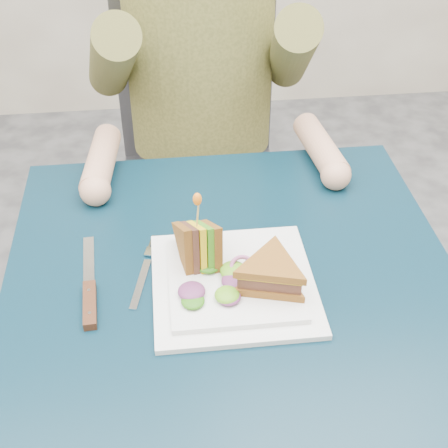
{
  "coord_description": "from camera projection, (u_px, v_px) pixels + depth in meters",
  "views": [
    {
      "loc": [
        -0.1,
        -0.74,
        1.44
      ],
      "look_at": [
        -0.01,
        0.03,
        0.82
      ],
      "focal_mm": 50.0,
      "sensor_mm": 36.0,
      "label": 1
    }
  ],
  "objects": [
    {
      "name": "fork",
      "position": [
        145.0,
        272.0,
        1.03
      ],
      "size": [
        0.06,
        0.18,
        0.01
      ],
      "color": "silver",
      "rests_on": "table"
    },
    {
      "name": "table",
      "position": [
        232.0,
        310.0,
        1.08
      ],
      "size": [
        0.75,
        0.75,
        0.73
      ],
      "color": "black",
      "rests_on": "ground"
    },
    {
      "name": "chair",
      "position": [
        200.0,
        147.0,
        1.71
      ],
      "size": [
        0.42,
        0.4,
        0.93
      ],
      "color": "#47474C",
      "rests_on": "ground"
    },
    {
      "name": "sandwich_flat",
      "position": [
        271.0,
        274.0,
        0.97
      ],
      "size": [
        0.16,
        0.16,
        0.05
      ],
      "color": "brown",
      "rests_on": "plate"
    },
    {
      "name": "lettuce_spill",
      "position": [
        236.0,
        268.0,
        1.0
      ],
      "size": [
        0.15,
        0.13,
        0.02
      ],
      "primitive_type": null,
      "color": "#337A14",
      "rests_on": "plate"
    },
    {
      "name": "onion_ring",
      "position": [
        243.0,
        267.0,
        0.99
      ],
      "size": [
        0.04,
        0.04,
        0.02
      ],
      "primitive_type": "torus",
      "rotation": [
        0.44,
        0.0,
        0.0
      ],
      "color": "#9E4C7A",
      "rests_on": "plate"
    },
    {
      "name": "diner",
      "position": [
        200.0,
        29.0,
        1.39
      ],
      "size": [
        0.54,
        0.59,
        0.74
      ],
      "color": "brown",
      "rests_on": "chair"
    },
    {
      "name": "toothpick",
      "position": [
        198.0,
        214.0,
        0.97
      ],
      "size": [
        0.01,
        0.01,
        0.06
      ],
      "primitive_type": "cylinder",
      "rotation": [
        0.14,
        0.07,
        0.0
      ],
      "color": "tan",
      "rests_on": "sandwich_upright"
    },
    {
      "name": "toothpick_frill",
      "position": [
        197.0,
        199.0,
        0.95
      ],
      "size": [
        0.01,
        0.01,
        0.02
      ],
      "primitive_type": "ellipsoid",
      "color": "orange",
      "rests_on": "sandwich_upright"
    },
    {
      "name": "sandwich_upright",
      "position": [
        199.0,
        245.0,
        1.01
      ],
      "size": [
        0.08,
        0.13,
        0.13
      ],
      "color": "brown",
      "rests_on": "plate"
    },
    {
      "name": "plate",
      "position": [
        234.0,
        282.0,
        1.0
      ],
      "size": [
        0.26,
        0.26,
        0.02
      ],
      "color": "white",
      "rests_on": "table"
    },
    {
      "name": "knife",
      "position": [
        90.0,
        296.0,
        0.98
      ],
      "size": [
        0.03,
        0.22,
        0.02
      ],
      "color": "silver",
      "rests_on": "table"
    }
  ]
}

